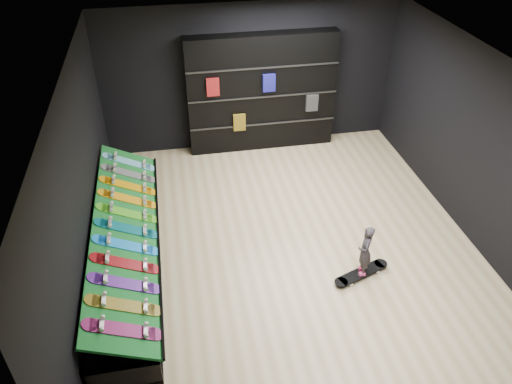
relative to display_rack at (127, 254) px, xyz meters
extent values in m
cube|color=beige|center=(2.55, 0.00, -0.25)|extent=(6.00, 7.00, 0.01)
cube|color=white|center=(2.55, 0.00, 2.75)|extent=(6.00, 7.00, 0.01)
cube|color=black|center=(2.55, 3.50, 1.25)|extent=(6.00, 0.02, 3.00)
cube|color=black|center=(2.55, -3.50, 1.25)|extent=(6.00, 0.02, 3.00)
cube|color=black|center=(-0.45, 0.00, 1.25)|extent=(0.02, 7.00, 3.00)
cube|color=black|center=(5.55, 0.00, 1.25)|extent=(0.02, 7.00, 3.00)
cube|color=#0E591D|center=(0.05, 0.00, 0.46)|extent=(0.92, 4.50, 0.46)
cube|color=black|center=(2.76, 3.32, 0.97)|extent=(3.04, 0.35, 2.43)
imported|color=black|center=(3.47, -0.90, 0.10)|extent=(0.19, 0.23, 0.51)
camera|label=1|loc=(0.88, -5.97, 5.19)|focal=35.00mm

